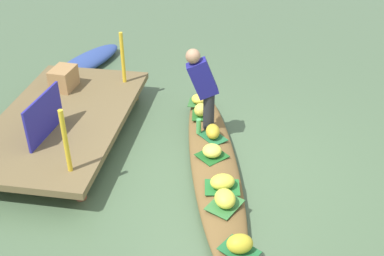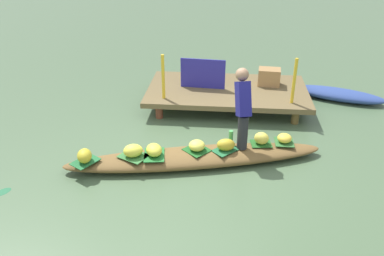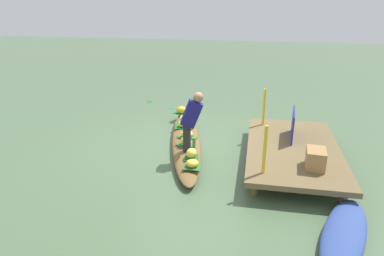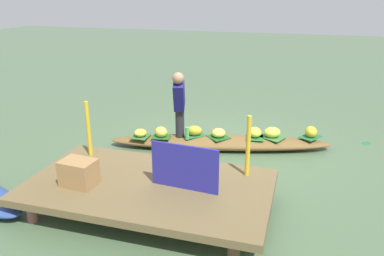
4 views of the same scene
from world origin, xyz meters
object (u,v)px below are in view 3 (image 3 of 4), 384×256
banana_bunch_4 (192,153)px  banana_bunch_3 (184,119)px  vendor_person (191,118)px  banana_bunch_5 (192,163)px  market_banner (293,124)px  moored_boat (344,234)px  banana_bunch_1 (185,141)px  banana_bunch_2 (187,134)px  produce_crate (316,159)px  banana_bunch_0 (181,110)px  banana_bunch_6 (184,123)px  water_bottle (194,143)px  vendor_boat (186,142)px

banana_bunch_4 → banana_bunch_3: bearing=-163.9°
banana_bunch_4 → vendor_person: vendor_person is taller
banana_bunch_5 → market_banner: (-1.44, 1.87, 0.37)m
moored_boat → banana_bunch_3: (-3.69, -3.03, 0.21)m
banana_bunch_4 → banana_bunch_5: size_ratio=1.00×
banana_bunch_1 → banana_bunch_3: bearing=-167.3°
banana_bunch_2 → produce_crate: size_ratio=0.58×
moored_boat → banana_bunch_1: (-2.31, -2.72, 0.20)m
moored_boat → banana_bunch_0: bearing=-124.3°
banana_bunch_4 → produce_crate: bearing=83.0°
banana_bunch_6 → water_bottle: bearing=21.8°
banana_bunch_6 → produce_crate: size_ratio=0.68×
vendor_boat → banana_bunch_1: size_ratio=14.34×
banana_bunch_3 → water_bottle: bearing=19.7°
banana_bunch_3 → banana_bunch_6: 0.31m
vendor_boat → vendor_person: bearing=7.0°
banana_bunch_3 → vendor_boat: bearing=14.4°
market_banner → produce_crate: market_banner is taller
water_bottle → vendor_boat: bearing=-152.0°
banana_bunch_1 → banana_bunch_6: (-1.07, -0.25, -0.01)m
vendor_person → market_banner: bearing=110.0°
banana_bunch_0 → water_bottle: water_bottle is taller
banana_bunch_1 → banana_bunch_2: size_ratio=1.10×
banana_bunch_5 → produce_crate: 2.17m
banana_bunch_6 → vendor_person: (1.30, 0.43, 0.61)m
banana_bunch_0 → produce_crate: produce_crate is taller
vendor_boat → moored_boat: bearing=31.9°
banana_bunch_5 → produce_crate: bearing=92.6°
banana_bunch_1 → banana_bunch_4: banana_bunch_4 is taller
banana_bunch_6 → market_banner: (0.56, 2.45, 0.35)m
water_bottle → banana_bunch_3: bearing=-160.3°
banana_bunch_2 → water_bottle: 0.58m
banana_bunch_3 → banana_bunch_4: bearing=16.1°
vendor_person → market_banner: vendor_person is taller
banana_bunch_0 → banana_bunch_5: size_ratio=1.20×
banana_bunch_0 → water_bottle: size_ratio=1.21×
produce_crate → banana_bunch_3: bearing=-128.3°
vendor_person → water_bottle: (-0.15, 0.03, -0.58)m
banana_bunch_6 → water_bottle: water_bottle is taller
banana_bunch_4 → banana_bunch_0: bearing=-163.4°
banana_bunch_6 → market_banner: size_ratio=0.34×
moored_boat → produce_crate: (-1.48, -0.22, 0.42)m
banana_bunch_1 → water_bottle: bearing=70.7°
banana_bunch_3 → banana_bunch_4: banana_bunch_4 is taller
banana_bunch_2 → banana_bunch_6: bearing=-162.1°
banana_bunch_0 → vendor_boat: bearing=16.0°
water_bottle → vendor_person: bearing=-11.6°
banana_bunch_1 → market_banner: (-0.51, 2.21, 0.34)m
banana_bunch_4 → banana_bunch_1: bearing=-156.0°
moored_boat → banana_bunch_1: 3.57m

